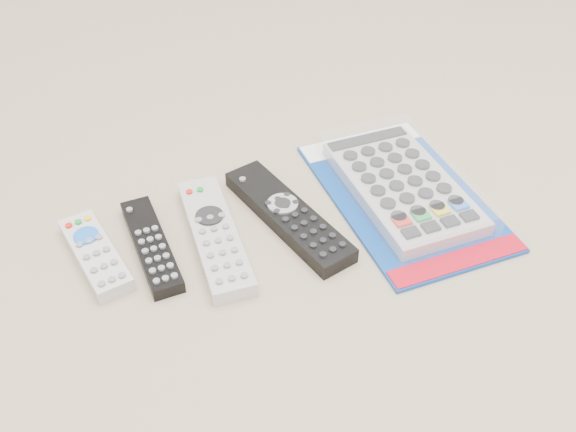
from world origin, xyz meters
name	(u,v)px	position (x,y,z in m)	size (l,w,h in m)	color
remote_small_grey	(95,254)	(-0.21, 0.02, 0.01)	(0.06, 0.15, 0.02)	#B8B8BA
remote_slim_black	(151,245)	(-0.14, 0.01, 0.01)	(0.05, 0.18, 0.02)	black
remote_silver_dvd	(215,236)	(-0.06, -0.01, 0.01)	(0.08, 0.22, 0.02)	silver
remote_large_black	(288,215)	(0.04, -0.02, 0.01)	(0.09, 0.23, 0.03)	black
jumbo_remote_packaged	(402,185)	(0.21, -0.04, 0.02)	(0.22, 0.33, 0.04)	#0D3C91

